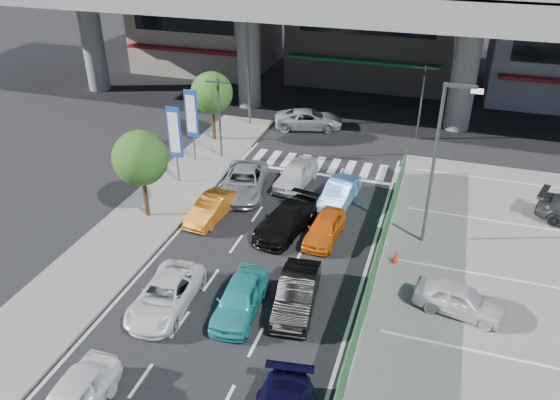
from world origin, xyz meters
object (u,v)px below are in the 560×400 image
(traffic_light_left, at_px, (218,99))
(sedan_white_mid_left, at_px, (165,295))
(street_lamp_left, at_px, (251,61))
(tree_far, at_px, (212,93))
(tree_near, at_px, (140,158))
(traffic_cone, at_px, (396,256))
(taxi_orange_right, at_px, (325,228))
(sedan_black_mid, at_px, (286,220))
(signboard_far, at_px, (192,116))
(crossing_wagon_silver, at_px, (309,119))
(signboard_near, at_px, (175,135))
(taxi_teal_mid, at_px, (240,298))
(sedan_white_front_mid, at_px, (296,174))
(kei_truck_front_right, at_px, (339,194))
(parked_sedan_white, at_px, (460,299))
(taxi_orange_left, at_px, (212,208))
(hatch_black_mid_right, at_px, (297,294))
(wagon_silver_front_left, at_px, (244,182))
(traffic_light_right, at_px, (424,84))
(street_lamp_right, at_px, (439,153))

(traffic_light_left, relative_size, sedan_white_mid_left, 1.17)
(street_lamp_left, relative_size, tree_far, 1.67)
(tree_near, height_order, traffic_cone, tree_near)
(tree_near, relative_size, taxi_orange_right, 1.33)
(sedan_black_mid, bearing_deg, tree_far, 142.06)
(signboard_far, xyz_separation_m, crossing_wagon_silver, (5.39, 7.70, -2.38))
(taxi_orange_right, distance_m, crossing_wagon_silver, 14.64)
(tree_near, distance_m, traffic_cone, 13.32)
(signboard_near, bearing_deg, taxi_teal_mid, -51.42)
(taxi_teal_mid, bearing_deg, signboard_far, 118.94)
(traffic_cone, bearing_deg, sedan_white_front_mid, 137.07)
(kei_truck_front_right, distance_m, parked_sedan_white, 9.76)
(taxi_orange_left, bearing_deg, traffic_light_left, 115.86)
(taxi_orange_right, bearing_deg, traffic_light_left, 143.38)
(taxi_orange_left, relative_size, kei_truck_front_right, 0.94)
(sedan_white_front_mid, bearing_deg, traffic_cone, -36.85)
(signboard_near, distance_m, traffic_cone, 14.10)
(traffic_light_left, distance_m, hatch_black_mid_right, 15.62)
(traffic_light_left, height_order, tree_near, traffic_light_left)
(sedan_white_front_mid, xyz_separation_m, traffic_cone, (6.56, -6.10, -0.31))
(sedan_black_mid, bearing_deg, signboard_near, 169.23)
(hatch_black_mid_right, bearing_deg, signboard_near, 132.07)
(sedan_white_front_mid, relative_size, crossing_wagon_silver, 0.83)
(hatch_black_mid_right, height_order, taxi_orange_left, hatch_black_mid_right)
(sedan_white_front_mid, distance_m, crossing_wagon_silver, 8.97)
(tree_far, xyz_separation_m, wagon_silver_front_left, (4.68, -6.45, -2.70))
(wagon_silver_front_left, bearing_deg, parked_sedan_white, -42.57)
(traffic_light_left, relative_size, street_lamp_left, 0.65)
(signboard_near, xyz_separation_m, sedan_white_front_mid, (6.61, 1.88, -2.37))
(street_lamp_left, xyz_separation_m, traffic_cone, (12.30, -14.23, -4.39))
(taxi_teal_mid, xyz_separation_m, traffic_cone, (5.57, 5.31, -0.31))
(traffic_light_left, relative_size, sedan_white_front_mid, 1.28)
(hatch_black_mid_right, height_order, taxi_orange_right, hatch_black_mid_right)
(parked_sedan_white, bearing_deg, traffic_light_left, 64.23)
(tree_near, distance_m, parked_sedan_white, 16.32)
(traffic_light_right, height_order, tree_far, traffic_light_right)
(taxi_teal_mid, relative_size, wagon_silver_front_left, 0.81)
(tree_far, bearing_deg, street_lamp_left, 67.16)
(traffic_light_right, height_order, wagon_silver_front_left, traffic_light_right)
(parked_sedan_white, height_order, traffic_cone, parked_sedan_white)
(signboard_near, relative_size, tree_near, 0.98)
(tree_near, relative_size, crossing_wagon_silver, 0.98)
(sedan_white_mid_left, xyz_separation_m, sedan_white_front_mid, (2.01, 12.08, 0.07))
(hatch_black_mid_right, relative_size, taxi_orange_right, 1.16)
(tree_near, relative_size, kei_truck_front_right, 1.20)
(taxi_teal_mid, height_order, sedan_white_front_mid, sedan_white_front_mid)
(sedan_white_mid_left, xyz_separation_m, hatch_black_mid_right, (5.10, 1.66, 0.07))
(street_lamp_right, xyz_separation_m, tree_near, (-14.17, -2.00, -1.38))
(taxi_orange_right, relative_size, wagon_silver_front_left, 0.73)
(street_lamp_left, distance_m, tree_far, 4.04)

